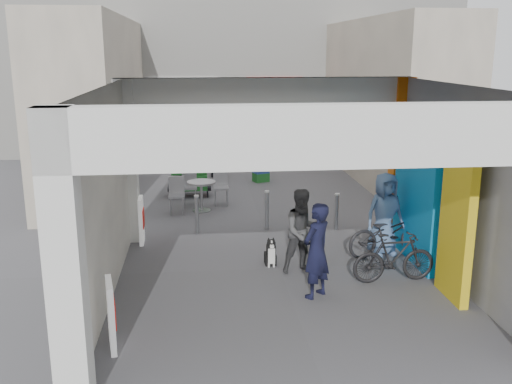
{
  "coord_description": "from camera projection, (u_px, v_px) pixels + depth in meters",
  "views": [
    {
      "loc": [
        -1.49,
        -10.15,
        4.07
      ],
      "look_at": [
        -0.35,
        1.0,
        1.27
      ],
      "focal_mm": 40.0,
      "sensor_mm": 36.0,
      "label": 1
    }
  ],
  "objects": [
    {
      "name": "ground",
      "position": [
        279.0,
        268.0,
        10.93
      ],
      "size": [
        90.0,
        90.0,
        0.0
      ],
      "primitive_type": "plane",
      "color": "#515155",
      "rests_on": "ground"
    },
    {
      "name": "arcade_canopy",
      "position": [
        319.0,
        157.0,
        9.63
      ],
      "size": [
        6.4,
        6.45,
        6.4
      ],
      "color": "silver",
      "rests_on": "ground"
    },
    {
      "name": "far_building",
      "position": [
        232.0,
        52.0,
        23.46
      ],
      "size": [
        18.0,
        4.08,
        8.0
      ],
      "color": "silver",
      "rests_on": "ground"
    },
    {
      "name": "plaza_bldg_left",
      "position": [
        97.0,
        103.0,
        17.11
      ],
      "size": [
        2.0,
        9.0,
        5.0
      ],
      "primitive_type": "cube",
      "color": "#B9AC99",
      "rests_on": "ground"
    },
    {
      "name": "plaza_bldg_right",
      "position": [
        387.0,
        101.0,
        18.0
      ],
      "size": [
        2.0,
        9.0,
        5.0
      ],
      "primitive_type": "cube",
      "color": "#B9AC99",
      "rests_on": "ground"
    },
    {
      "name": "bollard_left",
      "position": [
        197.0,
        215.0,
        12.93
      ],
      "size": [
        0.09,
        0.09,
        0.87
      ],
      "primitive_type": "cylinder",
      "color": "#989BA0",
      "rests_on": "ground"
    },
    {
      "name": "bollard_center",
      "position": [
        267.0,
        210.0,
        13.22
      ],
      "size": [
        0.09,
        0.09,
        0.9
      ],
      "primitive_type": "cylinder",
      "color": "#989BA0",
      "rests_on": "ground"
    },
    {
      "name": "bollard_right",
      "position": [
        337.0,
        212.0,
        13.18
      ],
      "size": [
        0.09,
        0.09,
        0.84
      ],
      "primitive_type": "cylinder",
      "color": "#989BA0",
      "rests_on": "ground"
    },
    {
      "name": "advert_board_near",
      "position": [
        111.0,
        315.0,
        7.89
      ],
      "size": [
        0.19,
        0.55,
        1.0
      ],
      "rotation": [
        0.0,
        0.0,
        0.2
      ],
      "color": "white",
      "rests_on": "ground"
    },
    {
      "name": "advert_board_far",
      "position": [
        142.0,
        220.0,
        12.27
      ],
      "size": [
        0.11,
        0.55,
        1.0
      ],
      "rotation": [
        0.0,
        0.0,
        0.03
      ],
      "color": "white",
      "rests_on": "ground"
    },
    {
      "name": "cafe_set",
      "position": [
        197.0,
        196.0,
        15.01
      ],
      "size": [
        1.56,
        1.26,
        0.94
      ],
      "rotation": [
        0.0,
        0.0,
        0.27
      ],
      "color": "#9C9CA1",
      "rests_on": "ground"
    },
    {
      "name": "produce_stand",
      "position": [
        189.0,
        185.0,
        16.26
      ],
      "size": [
        1.22,
        0.66,
        0.8
      ],
      "rotation": [
        0.0,
        0.0,
        -0.32
      ],
      "color": "black",
      "rests_on": "ground"
    },
    {
      "name": "crate_stack",
      "position": [
        261.0,
        173.0,
        18.04
      ],
      "size": [
        0.55,
        0.49,
        0.56
      ],
      "rotation": [
        0.0,
        0.0,
        0.38
      ],
      "color": "#1A5B1A",
      "rests_on": "ground"
    },
    {
      "name": "border_collie",
      "position": [
        271.0,
        254.0,
        11.02
      ],
      "size": [
        0.21,
        0.42,
        0.58
      ],
      "rotation": [
        0.0,
        0.0,
        0.01
      ],
      "color": "black",
      "rests_on": "ground"
    },
    {
      "name": "man_with_dog",
      "position": [
        316.0,
        251.0,
        9.48
      ],
      "size": [
        0.71,
        0.69,
        1.64
      ],
      "primitive_type": "imported",
      "rotation": [
        0.0,
        0.0,
        3.87
      ],
      "color": "black",
      "rests_on": "ground"
    },
    {
      "name": "man_back_turned",
      "position": [
        303.0,
        231.0,
        10.56
      ],
      "size": [
        0.88,
        0.74,
        1.6
      ],
      "primitive_type": "imported",
      "rotation": [
        0.0,
        0.0,
        0.19
      ],
      "color": "#424245",
      "rests_on": "ground"
    },
    {
      "name": "man_elderly",
      "position": [
        385.0,
        214.0,
        11.49
      ],
      "size": [
        0.92,
        0.7,
        1.7
      ],
      "primitive_type": "imported",
      "rotation": [
        0.0,
        0.0,
        0.21
      ],
      "color": "#51709E",
      "rests_on": "ground"
    },
    {
      "name": "man_crates",
      "position": [
        218.0,
        148.0,
        18.49
      ],
      "size": [
        1.18,
        0.63,
        1.91
      ],
      "primitive_type": "imported",
      "rotation": [
        0.0,
        0.0,
        3.29
      ],
      "color": "black",
      "rests_on": "ground"
    },
    {
      "name": "bicycle_front",
      "position": [
        389.0,
        233.0,
        11.49
      ],
      "size": [
        1.93,
        1.07,
        0.96
      ],
      "primitive_type": "imported",
      "rotation": [
        0.0,
        0.0,
        1.82
      ],
      "color": "black",
      "rests_on": "ground"
    },
    {
      "name": "bicycle_rear",
      "position": [
        394.0,
        258.0,
        10.19
      ],
      "size": [
        1.55,
        0.53,
        0.92
      ],
      "primitive_type": "imported",
      "rotation": [
        0.0,
        0.0,
        1.64
      ],
      "color": "black",
      "rests_on": "ground"
    },
    {
      "name": "white_van",
      "position": [
        260.0,
        142.0,
        21.9
      ],
      "size": [
        3.91,
        2.02,
        1.27
      ],
      "primitive_type": "imported",
      "rotation": [
        0.0,
        0.0,
        1.43
      ],
      "color": "silver",
      "rests_on": "ground"
    }
  ]
}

